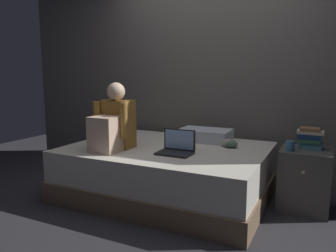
{
  "coord_description": "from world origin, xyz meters",
  "views": [
    {
      "loc": [
        1.26,
        -2.67,
        1.26
      ],
      "look_at": [
        -0.1,
        0.1,
        0.76
      ],
      "focal_mm": 35.31,
      "sensor_mm": 36.0,
      "label": 1
    }
  ],
  "objects_px": {
    "nightstand": "(305,179)",
    "book_stack": "(310,138)",
    "bed": "(168,171)",
    "clothes_pile": "(229,143)",
    "laptop": "(177,148)",
    "mug": "(290,146)",
    "person_sitting": "(113,124)",
    "pillow": "(205,135)"
  },
  "relations": [
    {
      "from": "nightstand",
      "to": "book_stack",
      "type": "xyz_separation_m",
      "value": [
        0.02,
        0.06,
        0.38
      ]
    },
    {
      "from": "nightstand",
      "to": "laptop",
      "type": "distance_m",
      "value": 1.22
    },
    {
      "from": "mug",
      "to": "laptop",
      "type": "bearing_deg",
      "value": -161.25
    },
    {
      "from": "laptop",
      "to": "pillow",
      "type": "distance_m",
      "value": 0.67
    },
    {
      "from": "person_sitting",
      "to": "clothes_pile",
      "type": "distance_m",
      "value": 1.18
    },
    {
      "from": "clothes_pile",
      "to": "laptop",
      "type": "bearing_deg",
      "value": -128.76
    },
    {
      "from": "clothes_pile",
      "to": "mug",
      "type": "bearing_deg",
      "value": -13.18
    },
    {
      "from": "laptop",
      "to": "clothes_pile",
      "type": "xyz_separation_m",
      "value": [
        0.38,
        0.47,
        -0.01
      ]
    },
    {
      "from": "book_stack",
      "to": "mug",
      "type": "height_order",
      "value": "book_stack"
    },
    {
      "from": "clothes_pile",
      "to": "nightstand",
      "type": "bearing_deg",
      "value": -1.51
    },
    {
      "from": "bed",
      "to": "laptop",
      "type": "height_order",
      "value": "laptop"
    },
    {
      "from": "laptop",
      "to": "clothes_pile",
      "type": "bearing_deg",
      "value": 51.24
    },
    {
      "from": "nightstand",
      "to": "clothes_pile",
      "type": "distance_m",
      "value": 0.77
    },
    {
      "from": "bed",
      "to": "pillow",
      "type": "relative_size",
      "value": 3.57
    },
    {
      "from": "clothes_pile",
      "to": "pillow",
      "type": "bearing_deg",
      "value": 148.61
    },
    {
      "from": "laptop",
      "to": "pillow",
      "type": "bearing_deg",
      "value": 86.61
    },
    {
      "from": "bed",
      "to": "nightstand",
      "type": "height_order",
      "value": "nightstand"
    },
    {
      "from": "nightstand",
      "to": "book_stack",
      "type": "bearing_deg",
      "value": 70.11
    },
    {
      "from": "bed",
      "to": "nightstand",
      "type": "xyz_separation_m",
      "value": [
        1.3,
        0.23,
        0.03
      ]
    },
    {
      "from": "pillow",
      "to": "mug",
      "type": "bearing_deg",
      "value": -20.31
    },
    {
      "from": "bed",
      "to": "person_sitting",
      "type": "distance_m",
      "value": 0.75
    },
    {
      "from": "laptop",
      "to": "clothes_pile",
      "type": "height_order",
      "value": "laptop"
    },
    {
      "from": "book_stack",
      "to": "nightstand",
      "type": "bearing_deg",
      "value": -109.89
    },
    {
      "from": "nightstand",
      "to": "mug",
      "type": "height_order",
      "value": "mug"
    },
    {
      "from": "bed",
      "to": "person_sitting",
      "type": "xyz_separation_m",
      "value": [
        -0.44,
        -0.33,
        0.51
      ]
    },
    {
      "from": "nightstand",
      "to": "pillow",
      "type": "xyz_separation_m",
      "value": [
        -1.06,
        0.22,
        0.29
      ]
    },
    {
      "from": "mug",
      "to": "pillow",
      "type": "bearing_deg",
      "value": 159.69
    },
    {
      "from": "mug",
      "to": "bed",
      "type": "bearing_deg",
      "value": -174.83
    },
    {
      "from": "bed",
      "to": "clothes_pile",
      "type": "height_order",
      "value": "clothes_pile"
    },
    {
      "from": "nightstand",
      "to": "mug",
      "type": "xyz_separation_m",
      "value": [
        -0.13,
        -0.12,
        0.33
      ]
    },
    {
      "from": "pillow",
      "to": "mug",
      "type": "height_order",
      "value": "mug"
    },
    {
      "from": "bed",
      "to": "book_stack",
      "type": "relative_size",
      "value": 8.83
    },
    {
      "from": "person_sitting",
      "to": "laptop",
      "type": "bearing_deg",
      "value": 9.59
    },
    {
      "from": "bed",
      "to": "pillow",
      "type": "bearing_deg",
      "value": 61.87
    },
    {
      "from": "pillow",
      "to": "book_stack",
      "type": "distance_m",
      "value": 1.1
    },
    {
      "from": "pillow",
      "to": "mug",
      "type": "relative_size",
      "value": 6.22
    },
    {
      "from": "book_stack",
      "to": "laptop",
      "type": "bearing_deg",
      "value": -155.63
    },
    {
      "from": "pillow",
      "to": "nightstand",
      "type": "bearing_deg",
      "value": -11.95
    },
    {
      "from": "book_stack",
      "to": "clothes_pile",
      "type": "height_order",
      "value": "book_stack"
    },
    {
      "from": "bed",
      "to": "book_stack",
      "type": "distance_m",
      "value": 1.41
    },
    {
      "from": "pillow",
      "to": "clothes_pile",
      "type": "distance_m",
      "value": 0.39
    },
    {
      "from": "nightstand",
      "to": "book_stack",
      "type": "relative_size",
      "value": 2.51
    }
  ]
}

